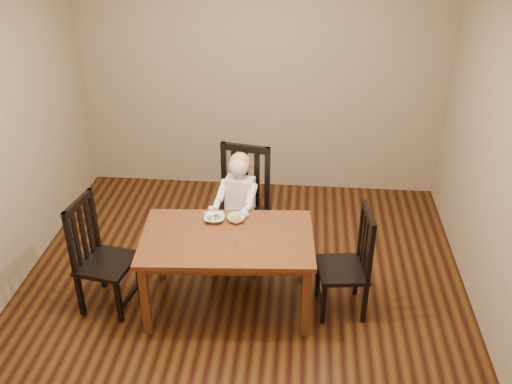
# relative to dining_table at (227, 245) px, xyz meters

# --- Properties ---
(room) EXTENTS (4.01, 4.01, 2.71)m
(room) POSITION_rel_dining_table_xyz_m (0.09, 0.18, 0.74)
(room) COLOR #482A0F
(room) RESTS_ON ground
(dining_table) EXTENTS (1.45, 0.93, 0.70)m
(dining_table) POSITION_rel_dining_table_xyz_m (0.00, 0.00, 0.00)
(dining_table) COLOR #472110
(dining_table) RESTS_ON room
(chair_child) EXTENTS (0.56, 0.55, 1.12)m
(chair_child) POSITION_rel_dining_table_xyz_m (0.03, 0.70, -0.08)
(chair_child) COLOR black
(chair_child) RESTS_ON room
(chair_left) EXTENTS (0.48, 0.50, 1.00)m
(chair_left) POSITION_rel_dining_table_xyz_m (-1.05, -0.08, -0.13)
(chair_left) COLOR black
(chair_left) RESTS_ON room
(chair_right) EXTENTS (0.44, 0.46, 0.95)m
(chair_right) POSITION_rel_dining_table_xyz_m (0.99, 0.04, -0.16)
(chair_right) COLOR black
(chair_right) RESTS_ON room
(toddler) EXTENTS (0.41, 0.47, 0.58)m
(toddler) POSITION_rel_dining_table_xyz_m (0.02, 0.65, 0.07)
(toddler) COLOR white
(toddler) RESTS_ON chair_child
(bowl_peas) EXTENTS (0.19, 0.19, 0.04)m
(bowl_peas) POSITION_rel_dining_table_xyz_m (-0.14, 0.23, 0.10)
(bowl_peas) COLOR white
(bowl_peas) RESTS_ON dining_table
(bowl_veg) EXTENTS (0.18, 0.18, 0.05)m
(bowl_veg) POSITION_rel_dining_table_xyz_m (0.05, 0.24, 0.11)
(bowl_veg) COLOR white
(bowl_veg) RESTS_ON dining_table
(fork) EXTENTS (0.10, 0.09, 0.05)m
(fork) POSITION_rel_dining_table_xyz_m (-0.18, 0.21, 0.13)
(fork) COLOR silver
(fork) RESTS_ON bowl_peas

